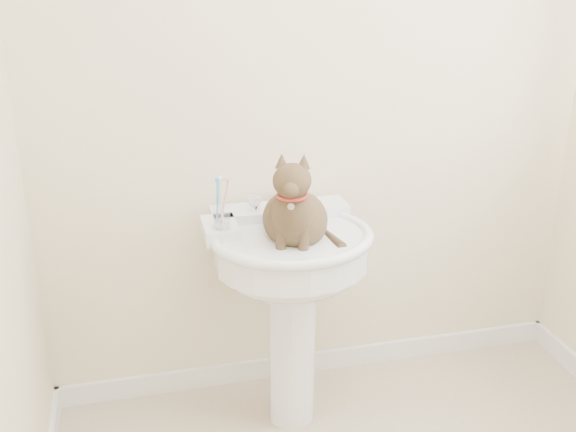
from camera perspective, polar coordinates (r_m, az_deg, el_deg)
wall_back at (r=2.58m, az=2.80°, el=10.81°), size 2.20×0.00×2.50m
baseboard_back at (r=3.04m, az=2.43°, el=-12.17°), size 2.20×0.02×0.09m
pedestal_sink at (r=2.45m, az=0.25°, el=-4.57°), size 0.60×0.59×0.83m
faucet at (r=2.50m, az=-0.50°, el=1.39°), size 0.28×0.12×0.14m
soap_bar at (r=2.61m, az=0.68°, el=1.61°), size 0.09×0.06×0.03m
toothbrush_cup at (r=2.34m, az=-5.65°, el=0.03°), size 0.07×0.07×0.18m
cat at (r=2.32m, az=0.66°, el=0.19°), size 0.25×0.31×0.46m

